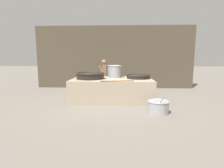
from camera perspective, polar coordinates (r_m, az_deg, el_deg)
The scene contains 9 objects.
ground_plane at distance 7.37m, azimuth -0.00°, elevation -5.16°, with size 60.00×60.00×0.00m, color slate.
back_wall at distance 10.22m, azimuth 0.74°, elevation 8.69°, with size 9.02×0.24×3.55m, color #4C4233.
hearth_platform at distance 7.28m, azimuth -0.00°, elevation -1.74°, with size 3.26×1.90×0.89m.
giant_wok_near at distance 7.21m, azimuth -7.05°, elevation 2.83°, with size 1.17×1.17×0.26m.
giant_wok_far at distance 7.36m, azimuth 8.55°, elevation 2.52°, with size 1.00×1.00×0.17m.
stock_pot at distance 7.58m, azimuth 0.79°, elevation 4.19°, with size 0.61×0.61×0.53m.
stirring_paddle at distance 6.37m, azimuth 2.31°, elevation 1.02°, with size 1.24×0.27×0.04m.
cook at distance 8.53m, azimuth -2.68°, elevation 2.84°, with size 0.41×0.63×1.66m.
prep_bowl_vegetables at distance 5.78m, azimuth 14.83°, elevation -7.05°, with size 0.70×0.91×0.67m.
Camera 1 is at (0.30, -7.16, 1.74)m, focal length 28.00 mm.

